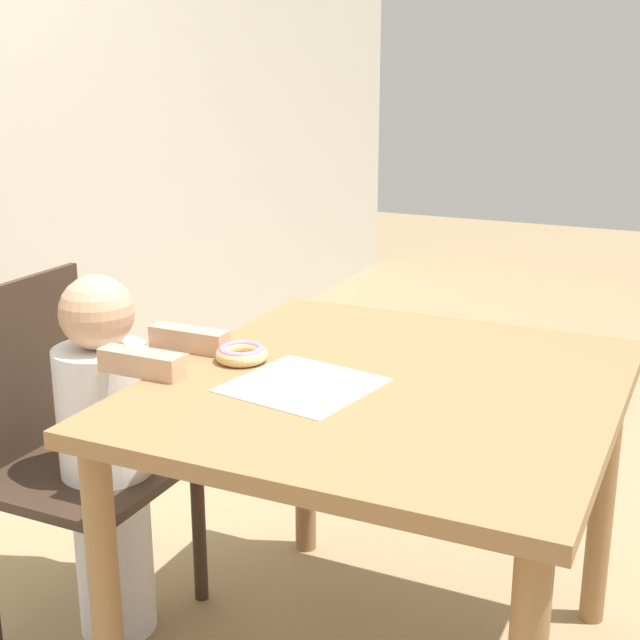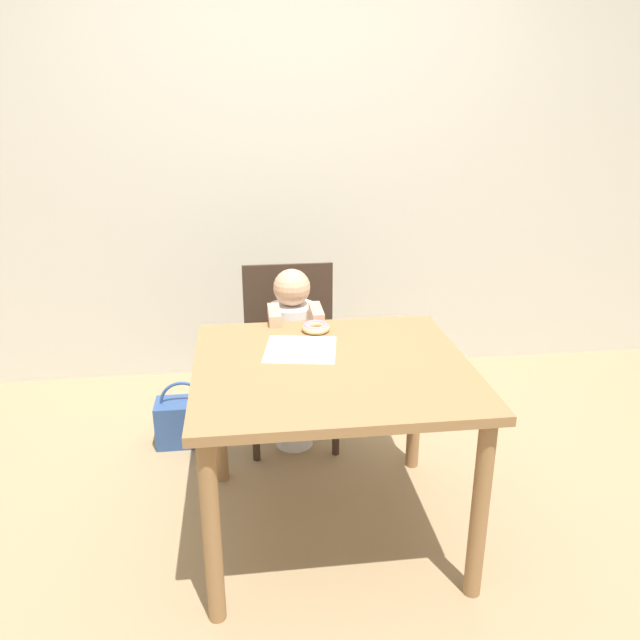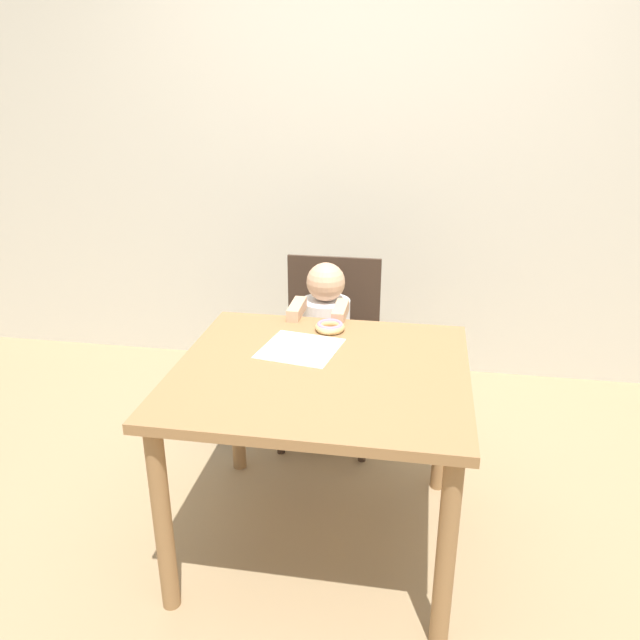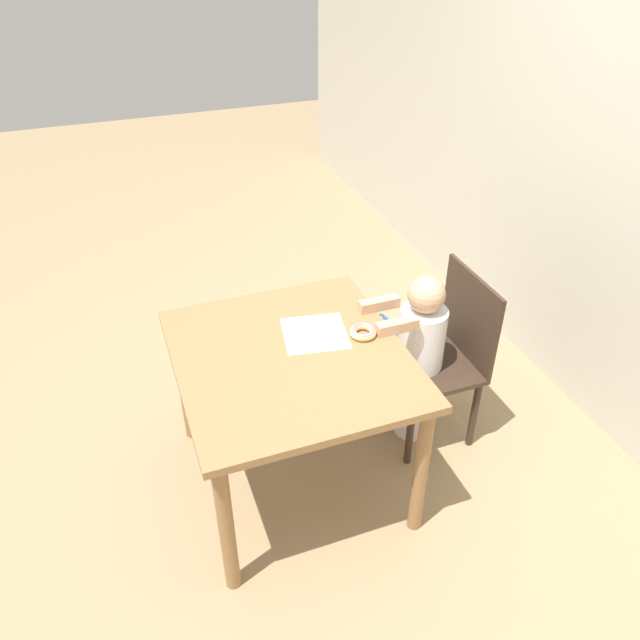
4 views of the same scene
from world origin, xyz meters
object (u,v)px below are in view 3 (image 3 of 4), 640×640
Objects in this scene: child_figure at (325,356)px; donut at (330,326)px; chair at (329,348)px; handbag at (222,403)px.

donut is at bearing -77.86° from child_figure.
chair is 0.55m from donut.
donut is 0.35× the size of handbag.
child_figure reaches higher than donut.
child_figure is 0.44m from donut.
chair is 0.95× the size of child_figure.
donut is at bearing -34.16° from handbag.
handbag is (-0.54, 0.09, -0.35)m from child_figure.
child_figure is at bearing -90.00° from chair.
handbag is (-0.61, 0.42, -0.63)m from donut.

